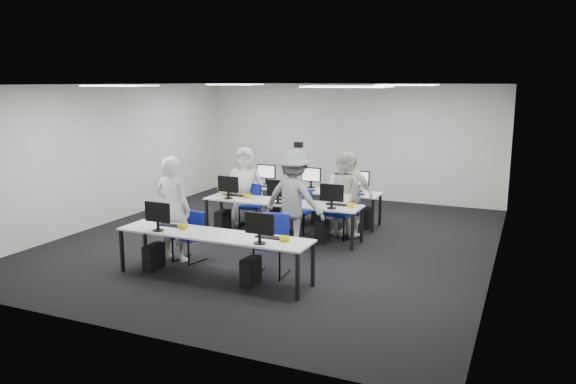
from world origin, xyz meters
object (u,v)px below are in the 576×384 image
at_px(chair_4, 340,223).
at_px(chair_5, 259,210).
at_px(chair_1, 272,256).
at_px(chair_6, 291,215).
at_px(desk_front, 213,237).
at_px(chair_7, 347,221).
at_px(student_1, 343,194).
at_px(desk_mid, 282,204).
at_px(photographer, 294,200).
at_px(chair_2, 251,214).
at_px(student_2, 245,186).
at_px(student_3, 349,194).
at_px(student_0, 173,209).
at_px(chair_0, 190,246).
at_px(chair_3, 299,219).

height_order(chair_4, chair_5, chair_4).
bearing_deg(chair_1, chair_6, 101.71).
height_order(desk_front, chair_7, chair_7).
bearing_deg(student_1, chair_7, -114.77).
distance_m(desk_mid, photographer, 0.83).
bearing_deg(photographer, chair_1, 104.48).
distance_m(chair_2, student_2, 0.63).
xyz_separation_m(desk_mid, student_1, (1.05, 0.64, 0.18)).
relative_size(desk_mid, chair_6, 3.62).
relative_size(chair_4, student_1, 0.55).
relative_size(desk_mid, chair_5, 3.53).
distance_m(chair_2, photographer, 1.97).
relative_size(chair_5, student_3, 0.54).
height_order(student_2, student_3, student_3).
bearing_deg(desk_mid, student_1, 31.20).
relative_size(chair_2, chair_7, 0.94).
bearing_deg(desk_front, student_0, 154.15).
xyz_separation_m(chair_0, student_1, (1.91, 2.62, 0.59)).
relative_size(student_0, student_1, 1.06).
relative_size(desk_mid, chair_4, 3.39).
bearing_deg(student_1, chair_0, 63.79).
bearing_deg(chair_7, student_1, -146.42).
bearing_deg(chair_6, chair_5, 177.39).
distance_m(chair_0, chair_7, 3.37).
bearing_deg(chair_4, student_1, 100.16).
relative_size(student_1, student_3, 1.01).
bearing_deg(student_0, desk_front, 155.89).
distance_m(chair_2, chair_5, 0.35).
distance_m(chair_5, student_2, 0.63).
bearing_deg(photographer, student_0, 46.96).
height_order(chair_5, chair_7, chair_7).
height_order(desk_mid, chair_1, chair_1).
distance_m(desk_front, chair_3, 3.11).
bearing_deg(desk_front, photographer, 75.66).
height_order(chair_2, student_3, student_3).
xyz_separation_m(chair_2, chair_5, (0.03, 0.35, 0.02)).
distance_m(desk_front, chair_0, 1.14).
bearing_deg(desk_mid, chair_6, 100.24).
xyz_separation_m(chair_2, chair_4, (2.02, -0.05, 0.03)).
distance_m(chair_3, student_1, 1.06).
xyz_separation_m(chair_3, chair_4, (0.88, 0.00, 0.02)).
bearing_deg(chair_4, student_0, -120.99).
bearing_deg(chair_0, student_0, -151.54).
relative_size(chair_2, photographer, 0.46).
distance_m(student_1, photographer, 1.35).
bearing_deg(chair_2, chair_7, -8.16).
bearing_deg(chair_7, desk_mid, -168.35).
distance_m(chair_0, chair_4, 3.12).
distance_m(chair_5, student_0, 3.01).
height_order(desk_mid, student_1, student_1).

